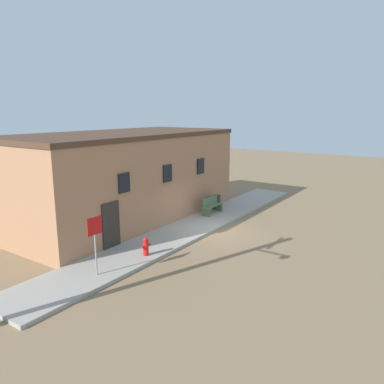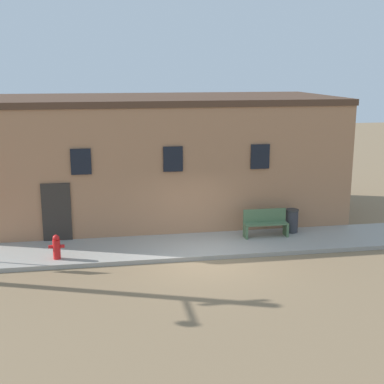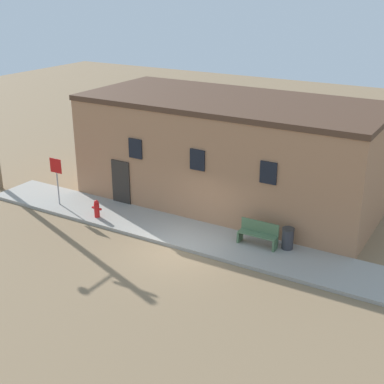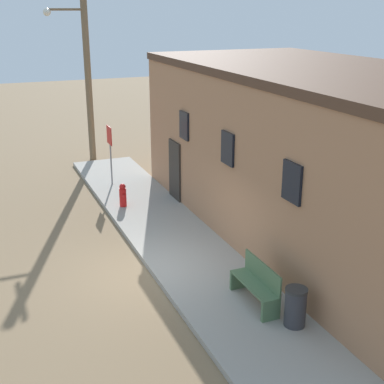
% 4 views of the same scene
% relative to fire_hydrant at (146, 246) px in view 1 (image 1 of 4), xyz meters
% --- Properties ---
extents(ground_plane, '(80.00, 80.00, 0.00)m').
position_rel_fire_hydrant_xyz_m(ground_plane, '(4.70, -0.58, -0.54)').
color(ground_plane, '#846B4C').
extents(sidewalk, '(21.55, 2.54, 0.14)m').
position_rel_fire_hydrant_xyz_m(sidewalk, '(4.70, 0.69, -0.47)').
color(sidewalk, '#9E998E').
rests_on(sidewalk, ground).
extents(brick_building, '(13.84, 6.25, 4.97)m').
position_rel_fire_hydrant_xyz_m(brick_building, '(4.02, 5.02, 1.95)').
color(brick_building, '#A87551').
rests_on(brick_building, ground).
extents(fire_hydrant, '(0.50, 0.24, 0.80)m').
position_rel_fire_hydrant_xyz_m(fire_hydrant, '(0.00, 0.00, 0.00)').
color(fire_hydrant, red).
rests_on(fire_hydrant, sidewalk).
extents(stop_sign, '(0.68, 0.06, 2.25)m').
position_rel_fire_hydrant_xyz_m(stop_sign, '(-2.49, 0.23, 1.18)').
color(stop_sign, gray).
rests_on(stop_sign, sidewalk).
extents(bench, '(1.59, 0.44, 0.99)m').
position_rel_fire_hydrant_xyz_m(bench, '(7.27, 1.14, 0.08)').
color(bench, '#4C6B47').
rests_on(bench, sidewalk).
extents(trash_bin, '(0.48, 0.48, 0.87)m').
position_rel_fire_hydrant_xyz_m(trash_bin, '(8.38, 1.45, 0.04)').
color(trash_bin, '#333338').
rests_on(trash_bin, sidewalk).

